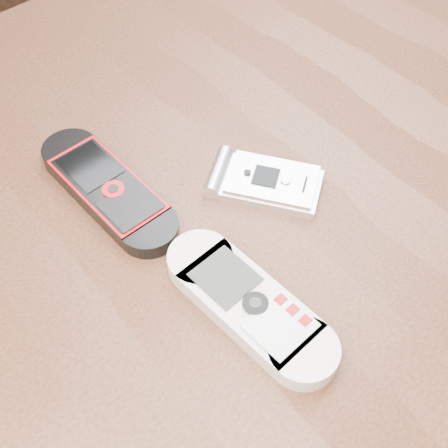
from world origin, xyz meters
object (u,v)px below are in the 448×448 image
nokia_white (249,304)px  motorola_razr (269,182)px  nokia_black_red (108,189)px  table (220,301)px

nokia_white → motorola_razr: size_ratio=1.59×
nokia_white → nokia_black_red: bearing=92.3°
table → nokia_black_red: 0.15m
nokia_black_red → motorola_razr: bearing=-38.3°
table → nokia_black_red: nokia_black_red is taller
nokia_black_red → table: bearing=-65.8°
table → nokia_white: nokia_white is taller
nokia_black_red → nokia_white: bearing=-85.7°
table → motorola_razr: motorola_razr is taller
nokia_white → nokia_black_red: size_ratio=0.97×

